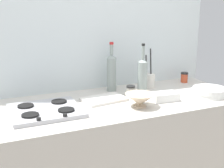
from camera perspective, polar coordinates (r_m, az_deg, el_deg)
name	(u,v)px	position (r m, az deg, el deg)	size (l,w,h in m)	color
counter_block	(112,164)	(2.17, 0.00, -14.67)	(1.80, 0.70, 0.90)	beige
backsplash_panel	(91,59)	(2.28, -3.86, 4.78)	(1.90, 0.06, 2.25)	silver
stovetop_hob	(46,110)	(1.84, -12.31, -4.84)	(0.41, 0.37, 0.04)	#B2B2B7
plate_stack	(209,92)	(2.22, 17.74, -1.37)	(0.24, 0.24, 0.06)	white
wine_bottle_leftmost	(143,75)	(2.15, 5.73, 1.63)	(0.07, 0.07, 0.36)	gray
wine_bottle_mid_left	(111,72)	(2.20, -0.09, 2.29)	(0.07, 0.07, 0.36)	gray
mixing_bowl	(140,100)	(1.89, 5.24, -2.96)	(0.19, 0.19, 0.08)	beige
butter_dish	(165,97)	(2.04, 9.85, -2.33)	(0.17, 0.11, 0.05)	white
utensil_crock	(149,80)	(2.31, 6.93, 0.70)	(0.09, 0.09, 0.30)	silver
condiment_jar_front	(131,91)	(2.10, 3.52, -1.27)	(0.06, 0.06, 0.07)	#9E998C
condiment_jar_rear	(184,77)	(2.53, 13.38, 1.23)	(0.06, 0.06, 0.08)	#C64C2D
cutting_board	(104,99)	(2.01, -1.52, -2.86)	(0.28, 0.18, 0.02)	silver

